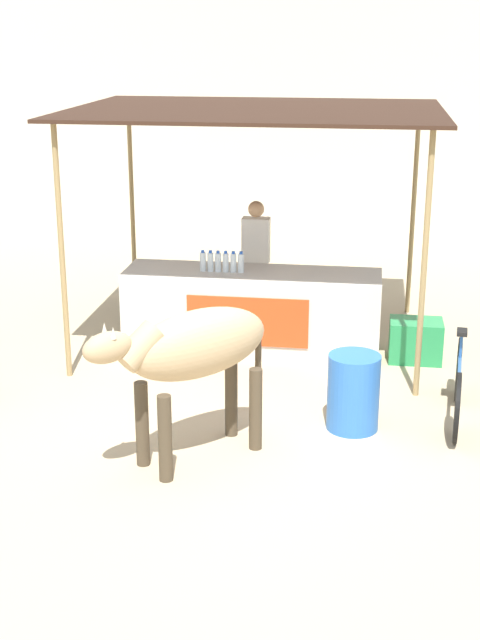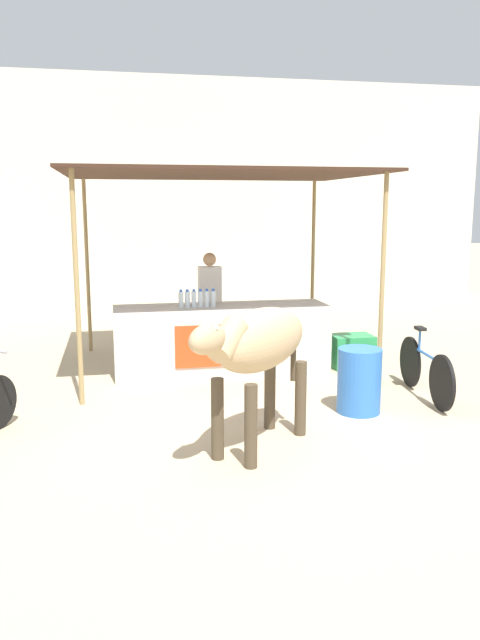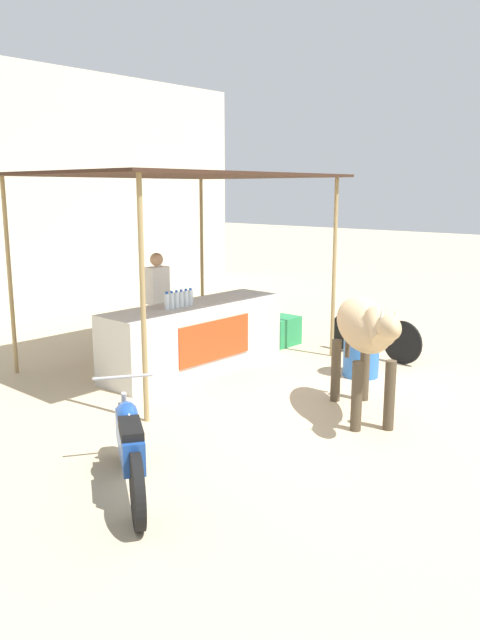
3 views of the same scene
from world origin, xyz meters
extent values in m
plane|color=tan|center=(0.00, 0.00, 0.00)|extent=(60.00, 60.00, 0.00)
cube|color=beige|center=(0.00, 2.20, 0.48)|extent=(3.00, 0.80, 0.96)
cube|color=red|center=(0.00, 1.79, 0.48)|extent=(1.40, 0.02, 0.58)
cube|color=#382319|center=(0.00, 2.50, 2.78)|extent=(4.20, 3.20, 0.04)
cylinder|color=#997F51|center=(-1.89, 1.06, 1.39)|extent=(0.06, 0.06, 2.78)
cylinder|color=#997F51|center=(1.89, 1.06, 1.39)|extent=(0.06, 0.06, 2.78)
cylinder|color=#997F51|center=(-1.89, 3.94, 1.39)|extent=(0.06, 0.06, 2.78)
cylinder|color=#997F51|center=(1.89, 3.94, 1.39)|extent=(0.06, 0.06, 2.78)
cylinder|color=silver|center=(-0.57, 2.15, 1.07)|extent=(0.07, 0.07, 0.22)
cylinder|color=blue|center=(-0.57, 2.15, 1.19)|extent=(0.04, 0.04, 0.03)
cylinder|color=silver|center=(-0.48, 2.15, 1.07)|extent=(0.07, 0.07, 0.22)
cylinder|color=blue|center=(-0.48, 2.15, 1.19)|extent=(0.04, 0.04, 0.03)
cylinder|color=silver|center=(-0.39, 2.15, 1.07)|extent=(0.07, 0.07, 0.22)
cylinder|color=blue|center=(-0.39, 2.15, 1.19)|extent=(0.04, 0.04, 0.03)
cylinder|color=silver|center=(-0.30, 2.15, 1.07)|extent=(0.07, 0.07, 0.22)
cylinder|color=blue|center=(-0.30, 2.15, 1.19)|extent=(0.04, 0.04, 0.03)
cylinder|color=silver|center=(-0.21, 2.15, 1.07)|extent=(0.07, 0.07, 0.22)
cylinder|color=blue|center=(-0.21, 2.15, 1.19)|extent=(0.04, 0.04, 0.03)
cylinder|color=silver|center=(-0.12, 2.15, 1.07)|extent=(0.07, 0.07, 0.22)
cylinder|color=blue|center=(-0.12, 2.15, 1.19)|extent=(0.04, 0.04, 0.03)
cylinder|color=#383842|center=(-0.05, 2.95, 0.44)|extent=(0.22, 0.22, 0.88)
cube|color=silver|center=(-0.05, 2.95, 1.16)|extent=(0.34, 0.20, 0.56)
sphere|color=tan|center=(-0.05, 2.95, 1.55)|extent=(0.20, 0.20, 0.20)
cube|color=#268C4C|center=(1.92, 2.10, 0.24)|extent=(0.60, 0.44, 0.48)
cylinder|color=blue|center=(1.25, 0.15, 0.37)|extent=(0.50, 0.50, 0.75)
ellipsoid|color=tan|center=(-0.09, -0.64, 1.08)|extent=(1.34, 1.37, 0.60)
cylinder|color=#493D2C|center=(-0.30, -1.12, 0.39)|extent=(0.12, 0.12, 0.78)
cylinder|color=#493D2C|center=(-0.56, -0.87, 0.39)|extent=(0.12, 0.12, 0.78)
cylinder|color=#493D2C|center=(0.38, -0.41, 0.39)|extent=(0.12, 0.12, 0.78)
cylinder|color=#493D2C|center=(0.12, -0.16, 0.39)|extent=(0.12, 0.12, 0.78)
cylinder|color=tan|center=(-0.50, -1.07, 1.19)|extent=(0.48, 0.49, 0.41)
ellipsoid|color=tan|center=(-0.71, -1.29, 1.25)|extent=(0.46, 0.47, 0.26)
cone|color=beige|center=(-0.64, -1.32, 1.39)|extent=(0.05, 0.05, 0.10)
cone|color=beige|center=(-0.74, -1.22, 1.39)|extent=(0.05, 0.05, 0.10)
cylinder|color=#493D2C|center=(0.37, -0.16, 0.81)|extent=(0.06, 0.06, 0.60)
cylinder|color=black|center=(-2.75, 0.34, 0.30)|extent=(0.40, 0.54, 0.60)
cylinder|color=black|center=(-3.41, -0.66, 0.30)|extent=(0.40, 0.54, 0.60)
cube|color=#1E4799|center=(-3.08, -0.16, 0.48)|extent=(0.65, 0.85, 0.28)
ellipsoid|color=#1E4799|center=(-2.96, 0.03, 0.64)|extent=(0.37, 0.41, 0.20)
cube|color=black|center=(-3.18, -0.31, 0.64)|extent=(0.39, 0.47, 0.10)
cylinder|color=#99999E|center=(-2.78, 0.30, 0.88)|extent=(0.48, 0.33, 0.03)
cylinder|color=#99999E|center=(-2.76, 0.33, 0.50)|extent=(0.15, 0.20, 0.49)
cylinder|color=black|center=(2.21, 0.02, 0.33)|extent=(0.10, 0.66, 0.66)
cylinder|color=black|center=(2.30, 1.02, 0.33)|extent=(0.10, 0.66, 0.66)
cylinder|color=#2659A5|center=(2.26, 0.52, 0.55)|extent=(0.12, 0.85, 0.04)
cylinder|color=#2659A5|center=(2.28, 0.74, 0.67)|extent=(0.03, 0.03, 0.28)
cube|color=black|center=(2.28, 0.74, 0.83)|extent=(0.12, 0.19, 0.04)
camera|label=1|loc=(1.31, -7.75, 3.70)|focal=50.00mm
camera|label=2|loc=(-1.43, -6.33, 2.34)|focal=35.00mm
camera|label=3|loc=(-6.19, -4.19, 2.59)|focal=35.00mm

